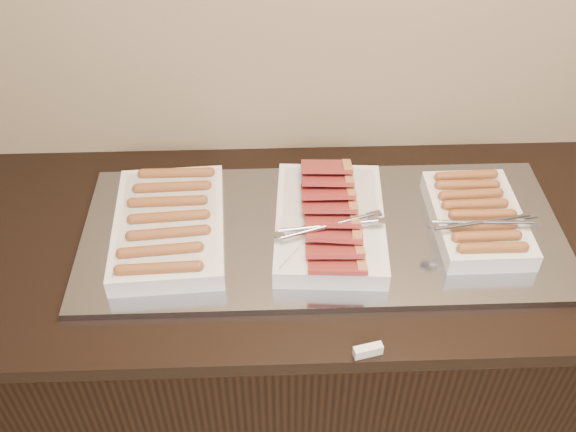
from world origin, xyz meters
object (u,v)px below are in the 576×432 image
object	(u,v)px
counter	(319,341)
dish_left	(169,225)
dish_right	(477,218)
warming_tray	(323,233)
dish_center	(330,221)

from	to	relation	value
counter	dish_left	size ratio (longest dim) A/B	5.01
counter	dish_right	bearing A→B (deg)	-0.72
dish_right	dish_left	bearing A→B (deg)	178.99
warming_tray	dish_right	world-z (taller)	dish_right
counter	dish_right	distance (m)	0.63
counter	dish_center	bearing A→B (deg)	-20.07
counter	dish_left	distance (m)	0.63
counter	dish_center	distance (m)	0.50
dish_left	dish_right	world-z (taller)	dish_right
counter	dish_center	xyz separation A→B (m)	(0.01, -0.00, 0.50)
warming_tray	dish_left	world-z (taller)	dish_left
warming_tray	dish_center	world-z (taller)	dish_center
counter	warming_tray	size ratio (longest dim) A/B	1.72
counter	dish_left	world-z (taller)	dish_left
counter	warming_tray	xyz separation A→B (m)	(-0.01, 0.00, 0.46)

